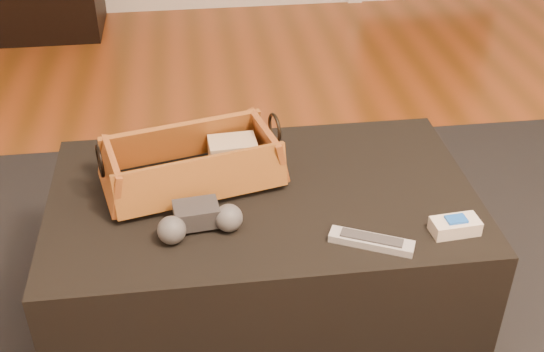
{
  "coord_description": "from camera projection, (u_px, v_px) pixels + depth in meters",
  "views": [
    {
      "loc": [
        -0.11,
        -1.01,
        1.36
      ],
      "look_at": [
        0.05,
        0.27,
        0.49
      ],
      "focal_mm": 45.0,
      "sensor_mm": 36.0,
      "label": 1
    }
  ],
  "objects": [
    {
      "name": "area_rug",
      "position": [
        266.0,
        335.0,
        1.8
      ],
      "size": [
        2.6,
        2.0,
        0.01
      ],
      "primitive_type": "cube",
      "color": "black",
      "rests_on": "floor"
    },
    {
      "name": "ottoman",
      "position": [
        263.0,
        261.0,
        1.72
      ],
      "size": [
        1.0,
        0.6,
        0.42
      ],
      "primitive_type": "cube",
      "color": "black",
      "rests_on": "area_rug"
    },
    {
      "name": "tv_remote",
      "position": [
        186.0,
        179.0,
        1.61
      ],
      "size": [
        0.22,
        0.12,
        0.02
      ],
      "primitive_type": "cube",
      "rotation": [
        0.0,
        0.0,
        0.34
      ],
      "color": "black",
      "rests_on": "wicker_basket"
    },
    {
      "name": "cloth_bundle",
      "position": [
        233.0,
        151.0,
        1.67
      ],
      "size": [
        0.12,
        0.09,
        0.06
      ],
      "primitive_type": "cube",
      "rotation": [
        0.0,
        0.0,
        0.06
      ],
      "color": "#C3AF87",
      "rests_on": "wicker_basket"
    },
    {
      "name": "wicker_basket",
      "position": [
        192.0,
        166.0,
        1.61
      ],
      "size": [
        0.46,
        0.31,
        0.15
      ],
      "color": "#974F22",
      "rests_on": "ottoman"
    },
    {
      "name": "game_controller",
      "position": [
        199.0,
        220.0,
        1.47
      ],
      "size": [
        0.2,
        0.12,
        0.06
      ],
      "color": "#28272A",
      "rests_on": "ottoman"
    },
    {
      "name": "silver_remote",
      "position": [
        371.0,
        241.0,
        1.44
      ],
      "size": [
        0.18,
        0.11,
        0.02
      ],
      "color": "#B9BBC1",
      "rests_on": "ottoman"
    },
    {
      "name": "cream_gadget",
      "position": [
        455.0,
        226.0,
        1.47
      ],
      "size": [
        0.11,
        0.06,
        0.04
      ],
      "color": "beige",
      "rests_on": "ottoman"
    }
  ]
}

